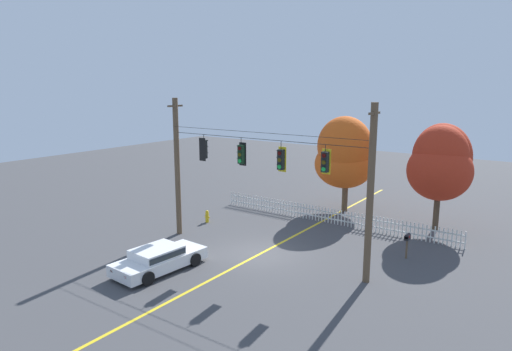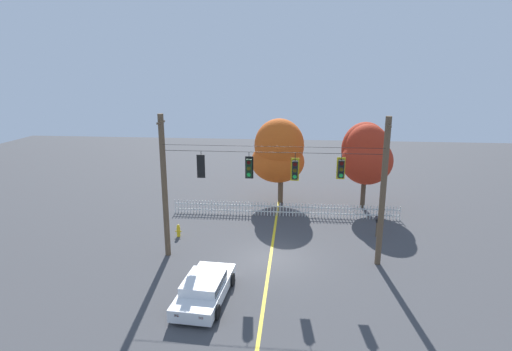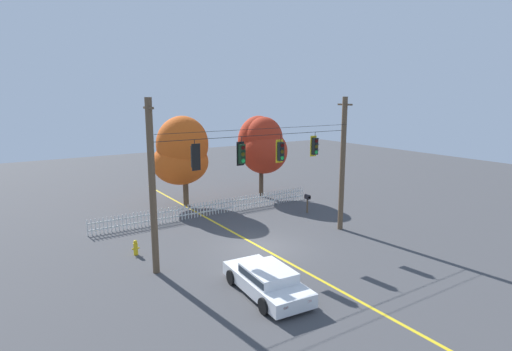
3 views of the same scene
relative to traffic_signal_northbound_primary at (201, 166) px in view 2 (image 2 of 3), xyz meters
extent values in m
plane|color=#424244|center=(3.70, 0.01, -5.21)|extent=(80.00, 80.00, 0.00)
cube|color=gold|center=(3.70, 0.01, -5.20)|extent=(0.16, 36.00, 0.01)
cylinder|color=brown|center=(-2.08, 0.01, -1.24)|extent=(0.31, 0.31, 7.93)
cylinder|color=brown|center=(9.48, 0.01, -1.24)|extent=(0.31, 0.31, 7.93)
cube|color=brown|center=(-2.08, 0.01, 2.27)|extent=(0.10, 1.10, 0.10)
cube|color=brown|center=(9.48, 0.01, 2.27)|extent=(0.10, 1.10, 0.10)
cylinder|color=black|center=(3.70, 0.01, 0.80)|extent=(11.37, 0.02, 0.02)
cylinder|color=black|center=(3.70, -0.24, 1.15)|extent=(11.37, 0.02, 0.02)
cylinder|color=black|center=(0.00, 0.01, 0.65)|extent=(0.03, 0.03, 0.30)
cube|color=black|center=(0.00, -0.12, 0.00)|extent=(0.43, 0.02, 1.25)
cube|color=black|center=(0.00, 0.01, 0.00)|extent=(0.30, 0.24, 1.01)
cylinder|color=#410706|center=(0.00, 0.15, 0.33)|extent=(0.20, 0.03, 0.20)
cube|color=black|center=(0.00, 0.19, 0.45)|extent=(0.22, 0.12, 0.06)
cylinder|color=#463B09|center=(0.00, 0.15, 0.00)|extent=(0.20, 0.03, 0.20)
cube|color=black|center=(0.00, 0.19, 0.11)|extent=(0.22, 0.12, 0.06)
cylinder|color=green|center=(0.00, 0.15, -0.34)|extent=(0.20, 0.03, 0.20)
cube|color=black|center=(0.00, 0.19, -0.23)|extent=(0.22, 0.12, 0.06)
cylinder|color=black|center=(2.54, 0.01, 0.61)|extent=(0.03, 0.03, 0.38)
cube|color=black|center=(2.54, 0.14, -0.06)|extent=(0.43, 0.02, 1.20)
cube|color=black|center=(2.54, 0.01, -0.06)|extent=(0.30, 0.24, 0.97)
cylinder|color=#410706|center=(2.54, -0.12, 0.26)|extent=(0.20, 0.03, 0.20)
cube|color=black|center=(2.54, -0.17, 0.37)|extent=(0.22, 0.12, 0.06)
cylinder|color=#463B09|center=(2.54, -0.12, -0.06)|extent=(0.20, 0.03, 0.20)
cube|color=black|center=(2.54, -0.17, 0.05)|extent=(0.22, 0.12, 0.06)
cylinder|color=green|center=(2.54, -0.12, -0.39)|extent=(0.20, 0.03, 0.20)
cube|color=black|center=(2.54, -0.17, -0.27)|extent=(0.22, 0.12, 0.06)
cylinder|color=black|center=(4.93, 0.01, 0.59)|extent=(0.03, 0.03, 0.42)
cube|color=yellow|center=(4.93, 0.14, -0.11)|extent=(0.43, 0.02, 1.22)
cube|color=black|center=(4.93, 0.01, -0.11)|extent=(0.30, 0.24, 0.99)
cylinder|color=#410706|center=(4.93, -0.12, 0.22)|extent=(0.20, 0.03, 0.20)
cube|color=black|center=(4.93, -0.17, 0.33)|extent=(0.22, 0.12, 0.06)
cylinder|color=#463B09|center=(4.93, -0.12, -0.11)|extent=(0.20, 0.03, 0.20)
cube|color=black|center=(4.93, -0.17, 0.00)|extent=(0.22, 0.12, 0.06)
cylinder|color=green|center=(4.93, -0.12, -0.44)|extent=(0.20, 0.03, 0.20)
cube|color=black|center=(4.93, -0.17, -0.33)|extent=(0.22, 0.12, 0.06)
cylinder|color=black|center=(7.29, 0.01, 0.63)|extent=(0.03, 0.03, 0.33)
cube|color=yellow|center=(7.29, 0.14, 0.00)|extent=(0.43, 0.02, 1.16)
cube|color=black|center=(7.29, 0.01, 0.00)|extent=(0.30, 0.24, 0.93)
cylinder|color=#410706|center=(7.29, -0.12, 0.31)|extent=(0.20, 0.03, 0.20)
cube|color=black|center=(7.29, -0.17, 0.43)|extent=(0.22, 0.12, 0.06)
cylinder|color=#463B09|center=(7.29, -0.12, 0.00)|extent=(0.20, 0.03, 0.20)
cube|color=black|center=(7.29, -0.17, 0.12)|extent=(0.22, 0.12, 0.06)
cylinder|color=green|center=(7.29, -0.12, -0.31)|extent=(0.20, 0.03, 0.20)
cube|color=black|center=(7.29, -0.17, -0.19)|extent=(0.22, 0.12, 0.06)
cube|color=silver|center=(-3.68, 6.98, -4.72)|extent=(0.06, 0.04, 0.98)
cube|color=silver|center=(-3.46, 6.98, -4.72)|extent=(0.06, 0.04, 0.98)
cube|color=silver|center=(-3.23, 6.98, -4.72)|extent=(0.06, 0.04, 0.98)
cube|color=silver|center=(-3.01, 6.98, -4.72)|extent=(0.06, 0.04, 0.98)
cube|color=silver|center=(-2.78, 6.98, -4.72)|extent=(0.06, 0.04, 0.98)
cube|color=silver|center=(-2.56, 6.98, -4.72)|extent=(0.06, 0.04, 0.98)
cube|color=silver|center=(-2.34, 6.98, -4.72)|extent=(0.06, 0.04, 0.98)
cube|color=silver|center=(-2.11, 6.98, -4.72)|extent=(0.06, 0.04, 0.98)
cube|color=silver|center=(-1.89, 6.98, -4.72)|extent=(0.06, 0.04, 0.98)
cube|color=silver|center=(-1.66, 6.98, -4.72)|extent=(0.06, 0.04, 0.98)
cube|color=silver|center=(-1.44, 6.98, -4.72)|extent=(0.06, 0.04, 0.98)
cube|color=silver|center=(-1.21, 6.98, -4.72)|extent=(0.06, 0.04, 0.98)
cube|color=silver|center=(-0.99, 6.98, -4.72)|extent=(0.06, 0.04, 0.98)
cube|color=silver|center=(-0.77, 6.98, -4.72)|extent=(0.06, 0.04, 0.98)
cube|color=silver|center=(-0.54, 6.98, -4.72)|extent=(0.06, 0.04, 0.98)
cube|color=silver|center=(-0.32, 6.98, -4.72)|extent=(0.06, 0.04, 0.98)
cube|color=silver|center=(-0.09, 6.98, -4.72)|extent=(0.06, 0.04, 0.98)
cube|color=silver|center=(0.13, 6.98, -4.72)|extent=(0.06, 0.04, 0.98)
cube|color=silver|center=(0.36, 6.98, -4.72)|extent=(0.06, 0.04, 0.98)
cube|color=silver|center=(0.58, 6.98, -4.72)|extent=(0.06, 0.04, 0.98)
cube|color=silver|center=(0.80, 6.98, -4.72)|extent=(0.06, 0.04, 0.98)
cube|color=silver|center=(1.03, 6.98, -4.72)|extent=(0.06, 0.04, 0.98)
cube|color=silver|center=(1.25, 6.98, -4.72)|extent=(0.06, 0.04, 0.98)
cube|color=silver|center=(1.48, 6.98, -4.72)|extent=(0.06, 0.04, 0.98)
cube|color=silver|center=(1.70, 6.98, -4.72)|extent=(0.06, 0.04, 0.98)
cube|color=silver|center=(1.92, 6.98, -4.72)|extent=(0.06, 0.04, 0.98)
cube|color=silver|center=(2.15, 6.98, -4.72)|extent=(0.06, 0.04, 0.98)
cube|color=silver|center=(2.37, 6.98, -4.72)|extent=(0.06, 0.04, 0.98)
cube|color=silver|center=(2.60, 6.98, -4.72)|extent=(0.06, 0.04, 0.98)
cube|color=silver|center=(2.82, 6.98, -4.72)|extent=(0.06, 0.04, 0.98)
cube|color=silver|center=(3.05, 6.98, -4.72)|extent=(0.06, 0.04, 0.98)
cube|color=silver|center=(3.27, 6.98, -4.72)|extent=(0.06, 0.04, 0.98)
cube|color=silver|center=(3.49, 6.98, -4.72)|extent=(0.06, 0.04, 0.98)
cube|color=silver|center=(3.72, 6.98, -4.72)|extent=(0.06, 0.04, 0.98)
cube|color=silver|center=(3.94, 6.98, -4.72)|extent=(0.06, 0.04, 0.98)
cube|color=silver|center=(4.17, 6.98, -4.72)|extent=(0.06, 0.04, 0.98)
cube|color=silver|center=(4.39, 6.98, -4.72)|extent=(0.06, 0.04, 0.98)
cube|color=silver|center=(4.62, 6.98, -4.72)|extent=(0.06, 0.04, 0.98)
cube|color=silver|center=(4.84, 6.98, -4.72)|extent=(0.06, 0.04, 0.98)
cube|color=silver|center=(5.06, 6.98, -4.72)|extent=(0.06, 0.04, 0.98)
cube|color=silver|center=(5.29, 6.98, -4.72)|extent=(0.06, 0.04, 0.98)
cube|color=silver|center=(5.51, 6.98, -4.72)|extent=(0.06, 0.04, 0.98)
cube|color=silver|center=(5.74, 6.98, -4.72)|extent=(0.06, 0.04, 0.98)
cube|color=silver|center=(5.96, 6.98, -4.72)|extent=(0.06, 0.04, 0.98)
cube|color=silver|center=(6.18, 6.98, -4.72)|extent=(0.06, 0.04, 0.98)
cube|color=silver|center=(6.41, 6.98, -4.72)|extent=(0.06, 0.04, 0.98)
cube|color=silver|center=(6.63, 6.98, -4.72)|extent=(0.06, 0.04, 0.98)
cube|color=silver|center=(6.86, 6.98, -4.72)|extent=(0.06, 0.04, 0.98)
cube|color=silver|center=(7.08, 6.98, -4.72)|extent=(0.06, 0.04, 0.98)
cube|color=silver|center=(7.31, 6.98, -4.72)|extent=(0.06, 0.04, 0.98)
cube|color=silver|center=(7.53, 6.98, -4.72)|extent=(0.06, 0.04, 0.98)
cube|color=silver|center=(7.75, 6.98, -4.72)|extent=(0.06, 0.04, 0.98)
cube|color=silver|center=(7.98, 6.98, -4.72)|extent=(0.06, 0.04, 0.98)
cube|color=silver|center=(8.20, 6.98, -4.72)|extent=(0.06, 0.04, 0.98)
cube|color=silver|center=(8.43, 6.98, -4.72)|extent=(0.06, 0.04, 0.98)
cube|color=silver|center=(8.65, 6.98, -4.72)|extent=(0.06, 0.04, 0.98)
cube|color=silver|center=(8.88, 6.98, -4.72)|extent=(0.06, 0.04, 0.98)
cube|color=silver|center=(9.10, 6.98, -4.72)|extent=(0.06, 0.04, 0.98)
cube|color=silver|center=(9.32, 6.98, -4.72)|extent=(0.06, 0.04, 0.98)
cube|color=silver|center=(9.55, 6.98, -4.72)|extent=(0.06, 0.04, 0.98)
cube|color=silver|center=(9.77, 6.98, -4.72)|extent=(0.06, 0.04, 0.98)
cube|color=silver|center=(10.00, 6.98, -4.72)|extent=(0.06, 0.04, 0.98)
cube|color=silver|center=(10.22, 6.98, -4.72)|extent=(0.06, 0.04, 0.98)
cube|color=silver|center=(10.44, 6.98, -4.72)|extent=(0.06, 0.04, 0.98)
cube|color=silver|center=(10.67, 6.98, -4.72)|extent=(0.06, 0.04, 0.98)
cube|color=silver|center=(10.89, 6.98, -4.72)|extent=(0.06, 0.04, 0.98)
cube|color=silver|center=(11.12, 6.98, -4.72)|extent=(0.06, 0.04, 0.98)
cube|color=silver|center=(11.34, 6.98, -4.72)|extent=(0.06, 0.04, 0.98)
cube|color=silver|center=(11.57, 6.98, -4.72)|extent=(0.06, 0.04, 0.98)
cube|color=silver|center=(11.79, 6.98, -4.72)|extent=(0.06, 0.04, 0.98)
cube|color=silver|center=(12.01, 6.98, -4.72)|extent=(0.06, 0.04, 0.98)
cube|color=silver|center=(12.24, 6.98, -4.72)|extent=(0.06, 0.04, 0.98)
cube|color=silver|center=(4.28, 7.01, -4.91)|extent=(15.92, 0.03, 0.08)
cube|color=silver|center=(4.28, 7.01, -4.50)|extent=(15.92, 0.03, 0.08)
cylinder|color=brown|center=(3.83, 10.16, -4.02)|extent=(0.40, 0.40, 2.37)
ellipsoid|color=#DB5619|center=(3.58, 10.32, -1.98)|extent=(4.11, 3.54, 3.22)
ellipsoid|color=#DB5619|center=(3.67, 10.52, -1.16)|extent=(2.85, 2.56, 4.08)
ellipsoid|color=#DB5619|center=(3.68, 10.13, -0.66)|extent=(3.78, 3.35, 4.07)
cylinder|color=#473828|center=(10.07, 9.54, -3.81)|extent=(0.35, 0.35, 2.79)
ellipsoid|color=#B22D19|center=(10.13, 9.20, -1.53)|extent=(3.72, 3.46, 3.49)
ellipsoid|color=#B22D19|center=(10.04, 9.90, -0.81)|extent=(3.42, 2.86, 4.07)
ellipsoid|color=#B22D19|center=(10.11, 9.30, -0.55)|extent=(3.12, 2.83, 3.43)
cube|color=white|center=(1.01, -4.41, -4.75)|extent=(2.18, 4.66, 0.55)
cube|color=white|center=(1.00, -4.56, -4.27)|extent=(1.78, 2.29, 0.42)
cube|color=#232D38|center=(1.00, -4.56, -4.27)|extent=(1.81, 2.20, 0.27)
cylinder|color=black|center=(0.19, -2.94, -4.89)|extent=(0.23, 0.65, 0.64)
cylinder|color=black|center=(2.03, -3.07, -4.89)|extent=(0.23, 0.65, 0.64)
cylinder|color=black|center=(-0.02, -5.74, -4.89)|extent=(0.23, 0.65, 0.64)
cylinder|color=black|center=(1.83, -5.88, -4.89)|extent=(0.23, 0.65, 0.64)
cube|color=white|center=(0.67, -2.13, -4.65)|extent=(0.20, 0.05, 0.10)
cube|color=white|center=(1.68, -2.20, -4.65)|extent=(0.20, 0.05, 0.10)
cube|color=red|center=(0.34, -6.62, -4.65)|extent=(0.20, 0.05, 0.10)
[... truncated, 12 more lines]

